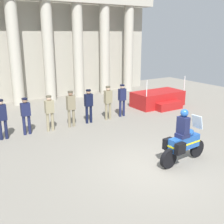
# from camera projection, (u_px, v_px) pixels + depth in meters

# --- Properties ---
(ground_plane) EXTENTS (28.00, 28.00, 0.00)m
(ground_plane) POSITION_uv_depth(u_px,v_px,m) (156.00, 168.00, 9.13)
(ground_plane) COLOR gray
(colonnade_backdrop) EXTENTS (16.04, 1.55, 7.44)m
(colonnade_backdrop) POSITION_uv_depth(u_px,v_px,m) (45.00, 40.00, 17.62)
(colonnade_backdrop) COLOR #A49F91
(colonnade_backdrop) RESTS_ON ground_plane
(reviewing_stand) EXTENTS (3.07, 2.06, 1.79)m
(reviewing_stand) POSITION_uv_depth(u_px,v_px,m) (159.00, 99.00, 16.64)
(reviewing_stand) COLOR #A51919
(reviewing_stand) RESTS_ON ground_plane
(officer_in_row_0) EXTENTS (0.38, 0.24, 1.69)m
(officer_in_row_0) POSITION_uv_depth(u_px,v_px,m) (2.00, 116.00, 11.28)
(officer_in_row_0) COLOR #141938
(officer_in_row_0) RESTS_ON ground_plane
(officer_in_row_1) EXTENTS (0.38, 0.24, 1.62)m
(officer_in_row_1) POSITION_uv_depth(u_px,v_px,m) (26.00, 113.00, 11.85)
(officer_in_row_1) COLOR #191E42
(officer_in_row_1) RESTS_ON ground_plane
(officer_in_row_2) EXTENTS (0.38, 0.24, 1.63)m
(officer_in_row_2) POSITION_uv_depth(u_px,v_px,m) (49.00, 110.00, 12.28)
(officer_in_row_2) COLOR gray
(officer_in_row_2) RESTS_ON ground_plane
(officer_in_row_3) EXTENTS (0.38, 0.24, 1.71)m
(officer_in_row_3) POSITION_uv_depth(u_px,v_px,m) (71.00, 106.00, 12.82)
(officer_in_row_3) COLOR #7A7056
(officer_in_row_3) RESTS_ON ground_plane
(officer_in_row_4) EXTENTS (0.38, 0.24, 1.66)m
(officer_in_row_4) POSITION_uv_depth(u_px,v_px,m) (89.00, 104.00, 13.39)
(officer_in_row_4) COLOR black
(officer_in_row_4) RESTS_ON ground_plane
(officer_in_row_5) EXTENTS (0.38, 0.24, 1.72)m
(officer_in_row_5) POSITION_uv_depth(u_px,v_px,m) (108.00, 100.00, 13.92)
(officer_in_row_5) COLOR #847A5B
(officer_in_row_5) RESTS_ON ground_plane
(officer_in_row_6) EXTENTS (0.38, 0.24, 1.70)m
(officer_in_row_6) POSITION_uv_depth(u_px,v_px,m) (122.00, 98.00, 14.46)
(officer_in_row_6) COLOR #191E42
(officer_in_row_6) RESTS_ON ground_plane
(motorcycle_with_rider) EXTENTS (2.09, 0.72, 1.90)m
(motorcycle_with_rider) POSITION_uv_depth(u_px,v_px,m) (183.00, 141.00, 9.25)
(motorcycle_with_rider) COLOR black
(motorcycle_with_rider) RESTS_ON ground_plane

